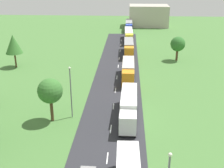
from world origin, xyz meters
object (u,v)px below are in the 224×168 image
object	(u,v)px
truck_sixth	(129,25)
tree_pine	(178,44)
truck_second	(129,106)
truck_fourth	(129,47)
distant_building	(148,16)
tree_elm	(50,91)
truck_fifth	(129,35)
tree_oak	(13,44)
truck_third	(128,70)
lamppost_second	(71,90)

from	to	relation	value
truck_sixth	tree_pine	xyz separation A→B (m)	(12.60, -39.23, 2.22)
tree_pine	truck_second	bearing A→B (deg)	-111.17
truck_sixth	truck_fourth	bearing A→B (deg)	-89.96
truck_sixth	distant_building	bearing A→B (deg)	51.91
truck_sixth	tree_elm	world-z (taller)	tree_elm
truck_second	truck_sixth	world-z (taller)	truck_second
truck_fifth	tree_oak	size ratio (longest dim) A/B	1.82
truck_third	distant_building	distance (m)	65.05
truck_sixth	truck_second	bearing A→B (deg)	-89.91
lamppost_second	tree_elm	size ratio (longest dim) A/B	1.22
tree_pine	distant_building	size ratio (longest dim) A/B	0.39
truck_fifth	truck_second	bearing A→B (deg)	-89.84
truck_second	tree_elm	bearing A→B (deg)	-172.93
lamppost_second	tree_pine	world-z (taller)	lamppost_second
truck_sixth	lamppost_second	size ratio (longest dim) A/B	1.58
truck_sixth	truck_fifth	bearing A→B (deg)	-90.09
tree_oak	tree_pine	distance (m)	40.79
truck_fourth	truck_sixth	size ratio (longest dim) A/B	0.95
truck_fifth	tree_elm	distance (m)	56.20
truck_fourth	tree_pine	distance (m)	13.63
truck_sixth	tree_oak	xyz separation A→B (m)	(-27.42, -47.03, 3.57)
truck_second	truck_third	world-z (taller)	truck_second
truck_third	distant_building	bearing A→B (deg)	82.80
truck_third	truck_sixth	distance (m)	54.15
truck_second	truck_third	distance (m)	17.31
truck_sixth	tree_oak	world-z (taller)	tree_oak
truck_fifth	truck_fourth	bearing A→B (deg)	-89.82
truck_third	tree_oak	world-z (taller)	tree_oak
distant_building	truck_fifth	bearing A→B (deg)	-105.99
truck_third	tree_pine	xyz separation A→B (m)	(12.63, 14.92, 2.18)
truck_fifth	truck_third	bearing A→B (deg)	-90.01
truck_fourth	truck_fifth	world-z (taller)	truck_fourth
distant_building	truck_fourth	bearing A→B (deg)	-100.24
lamppost_second	tree_oak	distance (m)	30.84
truck_fifth	tree_elm	xyz separation A→B (m)	(-11.80, -54.87, 2.86)
truck_fourth	tree_oak	bearing A→B (deg)	-155.35
truck_sixth	tree_elm	xyz separation A→B (m)	(-11.83, -72.94, 2.89)
truck_fifth	tree_pine	xyz separation A→B (m)	(12.63, -21.17, 2.20)
truck_fifth	distant_building	xyz separation A→B (m)	(8.14, 28.41, 2.17)
truck_second	tree_elm	size ratio (longest dim) A/B	1.77
truck_second	tree_pine	xyz separation A→B (m)	(12.48, 32.22, 2.18)
tree_pine	tree_oak	bearing A→B (deg)	-168.97
truck_sixth	distant_building	size ratio (longest dim) A/B	0.84
distant_building	tree_pine	bearing A→B (deg)	-84.83
truck_sixth	tree_pine	bearing A→B (deg)	-72.20
tree_oak	lamppost_second	bearing A→B (deg)	-53.12
truck_fifth	lamppost_second	xyz separation A→B (m)	(-8.89, -53.62, 2.61)
lamppost_second	tree_elm	bearing A→B (deg)	-156.75
truck_second	lamppost_second	world-z (taller)	lamppost_second
tree_oak	truck_third	bearing A→B (deg)	-14.58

